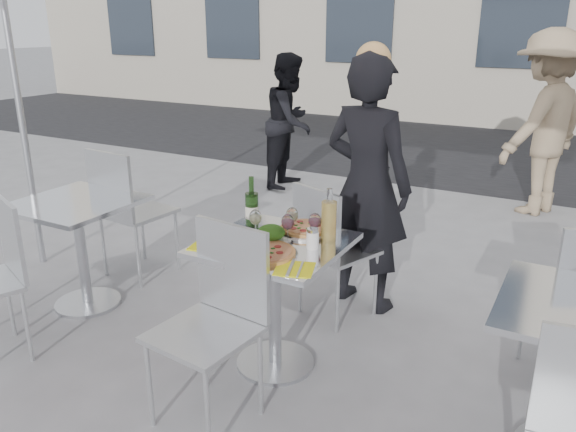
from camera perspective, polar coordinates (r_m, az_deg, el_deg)
The scene contains 22 objects.
ground at distance 3.32m, azimuth -1.29°, elevation -14.79°, with size 80.00×80.00×0.00m, color gray.
street_asphalt at distance 9.17m, azimuth 19.65°, elevation 6.29°, with size 24.00×5.00×0.00m, color black.
main_table at distance 3.05m, azimuth -1.37°, elevation -6.34°, with size 0.72×0.72×0.75m.
side_table_left at distance 3.97m, azimuth -20.46°, elevation -1.47°, with size 0.72×0.72×0.75m.
chair_far at distance 3.55m, azimuth 4.11°, elevation -2.66°, with size 0.54×0.54×0.90m.
chair_near at distance 2.71m, azimuth -7.21°, elevation -9.28°, with size 0.48×0.49×0.96m.
side_chair_lfar at distance 4.29m, azimuth -16.17°, elevation 1.21°, with size 0.50×0.51×1.00m.
woman_diner at distance 3.69m, azimuth 8.06°, elevation 3.12°, with size 0.62×0.41×1.69m, color black.
pedestrian_a at distance 6.59m, azimuth 0.22°, elevation 9.60°, with size 0.75×0.58×1.54m, color black.
pedestrian_b at distance 6.15m, azimuth 24.56°, elevation 8.52°, with size 1.17×0.67×1.81m, color #9C8465.
pizza_near at distance 2.81m, azimuth -2.63°, elevation -3.72°, with size 0.33×0.33×0.02m.
pizza_far at distance 3.11m, azimuth 1.67°, elevation -1.33°, with size 0.31×0.31×0.03m.
salad_plate at distance 2.97m, azimuth -1.73°, elevation -1.85°, with size 0.22×0.22×0.09m.
wine_bottle at distance 3.15m, azimuth -3.70°, elevation 0.83°, with size 0.08×0.08×0.29m.
carafe at distance 2.94m, azimuth 4.16°, elevation -0.43°, with size 0.08×0.08×0.29m.
sugar_shaker at distance 2.87m, azimuth 2.52°, elevation -2.31°, with size 0.06×0.06×0.11m.
wineglass_white_a at distance 3.00m, azimuth -3.33°, elevation -0.22°, with size 0.07×0.07×0.16m.
wineglass_white_b at distance 3.03m, azimuth 0.41°, elevation 0.01°, with size 0.07×0.07×0.16m.
wineglass_red_a at distance 2.92m, azimuth -0.03°, elevation -0.70°, with size 0.07×0.07×0.16m.
wineglass_red_b at distance 2.94m, azimuth 2.74°, elevation -0.58°, with size 0.07×0.07×0.16m.
napkin_left at distance 2.94m, azimuth -7.99°, elevation -2.94°, with size 0.21×0.21×0.01m.
napkin_right at distance 2.64m, azimuth 0.65°, elevation -5.37°, with size 0.23×0.23×0.01m.
Camera 1 is at (1.39, -2.38, 1.84)m, focal length 35.00 mm.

